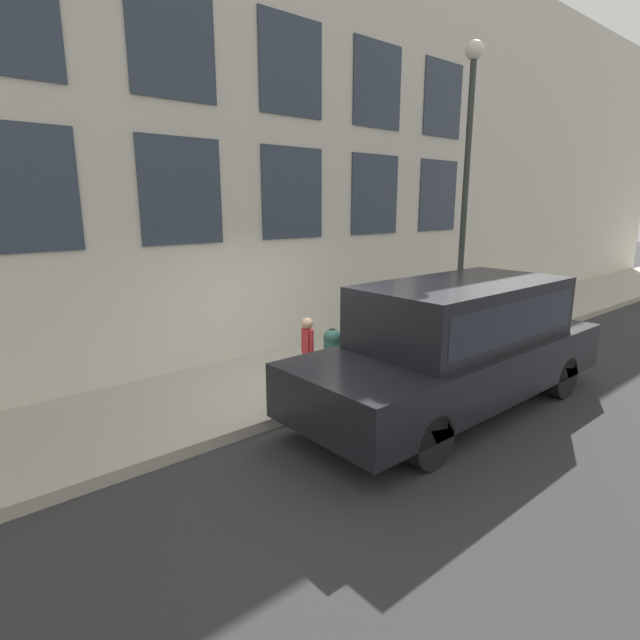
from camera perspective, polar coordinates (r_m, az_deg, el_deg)
The scene contains 7 objects.
ground_plane at distance 7.56m, azimuth 2.57°, elevation -9.67°, with size 80.00×80.00×0.00m, color #2D2D30.
sidewalk at distance 8.47m, azimuth -3.54°, elevation -6.56°, with size 2.63×60.00×0.15m.
building_facade at distance 9.29m, azimuth -9.78°, elevation 21.45°, with size 0.33×40.00×8.60m.
fire_hydrant at distance 7.90m, azimuth 1.40°, elevation -4.00°, with size 0.37×0.47×0.87m.
person at distance 7.64m, azimuth -1.44°, elevation -2.94°, with size 0.27×0.18×1.10m.
parked_truck_charcoal_near at distance 7.42m, azimuth 15.64°, elevation -2.05°, with size 1.86×5.30×1.86m.
street_lamp at distance 10.84m, azimuth 16.48°, elevation 16.92°, with size 0.36×0.36×5.81m.
Camera 1 is at (-5.08, 4.77, 2.93)m, focal length 28.00 mm.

